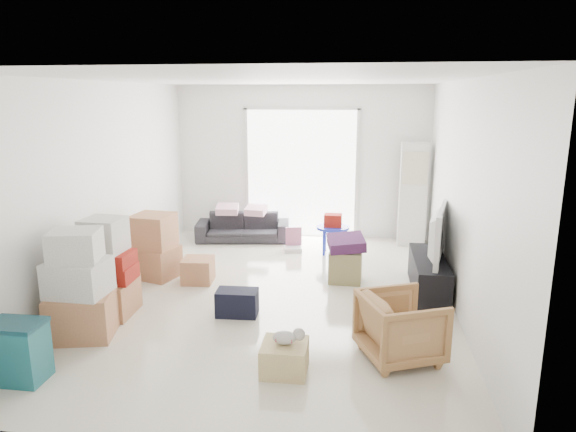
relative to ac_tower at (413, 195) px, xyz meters
The scene contains 21 objects.
room_shell 3.32m from the ac_tower, 126.35° to the right, with size 4.98×6.48×3.18m.
sliding_door 2.01m from the ac_tower, behind, with size 2.10×0.04×2.33m.
ac_tower is the anchor object (origin of this frame).
tv_console 2.28m from the ac_tower, 88.69° to the right, with size 0.41×1.37×0.46m, color black.
television 2.21m from the ac_tower, 88.69° to the right, with size 1.18×0.68×0.15m, color black.
sofa 2.98m from the ac_tower, behind, with size 1.63×0.47×0.64m, color #2B2B30.
pillow_left 3.20m from the ac_tower, behind, with size 0.37×0.29×0.12m, color #F7B4CE.
pillow_right 2.69m from the ac_tower, behind, with size 0.33×0.26×0.11m, color #F7B4CE.
armchair 4.11m from the ac_tower, 96.07° to the right, with size 0.70×0.66×0.72m, color #B07D4E.
storage_bins 6.31m from the ac_tower, 127.81° to the right, with size 0.49×0.35×0.56m.
box_stack_a 5.54m from the ac_tower, 132.69° to the right, with size 0.74×0.66×1.17m.
box_stack_b 5.13m from the ac_tower, 137.19° to the right, with size 0.64×0.59×1.16m.
box_stack_c 4.34m from the ac_tower, 149.58° to the right, with size 0.72×0.65×0.91m.
loose_box 3.89m from the ac_tower, 143.05° to the right, with size 0.40×0.40×0.34m, color #B57851.
duffel_bag 4.05m from the ac_tower, 124.39° to the right, with size 0.48×0.29×0.31m, color black.
ottoman 2.31m from the ac_tower, 118.10° to the right, with size 0.44×0.44×0.44m, color #8A8250.
blanket 2.24m from the ac_tower, 118.10° to the right, with size 0.48×0.48×0.14m, color #401C46.
kids_table 1.54m from the ac_tower, 151.26° to the right, with size 0.53×0.53×0.66m.
toy_walker 2.20m from the ac_tower, 161.69° to the right, with size 0.33×0.31×0.38m.
wood_crate 4.77m from the ac_tower, 108.68° to the right, with size 0.42×0.42×0.28m, color #DBC17E.
plush_bunny 4.72m from the ac_tower, 108.32° to the right, with size 0.30×0.17×0.15m.
Camera 1 is at (1.11, -6.10, 2.52)m, focal length 32.00 mm.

